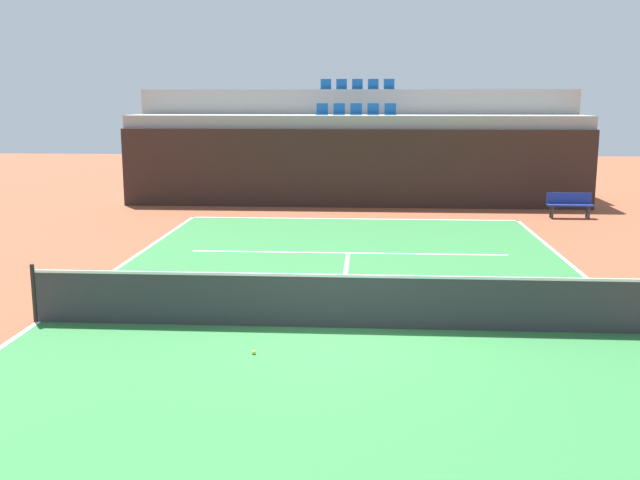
# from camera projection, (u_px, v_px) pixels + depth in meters

# --- Properties ---
(ground_plane) EXTENTS (80.00, 80.00, 0.00)m
(ground_plane) POSITION_uv_depth(u_px,v_px,m) (338.00, 328.00, 13.07)
(ground_plane) COLOR brown
(court_surface) EXTENTS (11.00, 24.00, 0.01)m
(court_surface) POSITION_uv_depth(u_px,v_px,m) (338.00, 328.00, 13.07)
(court_surface) COLOR #2D7238
(court_surface) RESTS_ON ground_plane
(baseline_far) EXTENTS (11.00, 0.10, 0.00)m
(baseline_far) POSITION_uv_depth(u_px,v_px,m) (353.00, 219.00, 24.77)
(baseline_far) COLOR white
(baseline_far) RESTS_ON court_surface
(sideline_left) EXTENTS (0.10, 24.00, 0.00)m
(sideline_left) POSITION_uv_depth(u_px,v_px,m) (39.00, 322.00, 13.41)
(sideline_left) COLOR white
(sideline_left) RESTS_ON court_surface
(service_line_far) EXTENTS (8.26, 0.10, 0.00)m
(service_line_far) POSITION_uv_depth(u_px,v_px,m) (348.00, 253.00, 19.33)
(service_line_far) COLOR white
(service_line_far) RESTS_ON court_surface
(centre_service_line) EXTENTS (0.10, 6.40, 0.00)m
(centre_service_line) POSITION_uv_depth(u_px,v_px,m) (344.00, 283.00, 16.20)
(centre_service_line) COLOR white
(centre_service_line) RESTS_ON court_surface
(back_wall) EXTENTS (17.40, 0.30, 2.88)m
(back_wall) POSITION_uv_depth(u_px,v_px,m) (355.00, 168.00, 27.24)
(back_wall) COLOR black
(back_wall) RESTS_ON ground_plane
(stands_tier_lower) EXTENTS (17.40, 2.40, 3.36)m
(stands_tier_lower) POSITION_uv_depth(u_px,v_px,m) (356.00, 159.00, 28.51)
(stands_tier_lower) COLOR #9E9E99
(stands_tier_lower) RESTS_ON ground_plane
(stands_tier_upper) EXTENTS (17.40, 2.40, 4.33)m
(stands_tier_upper) POSITION_uv_depth(u_px,v_px,m) (357.00, 143.00, 30.77)
(stands_tier_upper) COLOR #9E9E99
(stands_tier_upper) RESTS_ON ground_plane
(seating_row_lower) EXTENTS (3.05, 0.44, 0.44)m
(seating_row_lower) POSITION_uv_depth(u_px,v_px,m) (356.00, 112.00, 28.26)
(seating_row_lower) COLOR #145193
(seating_row_lower) RESTS_ON stands_tier_lower
(seating_row_upper) EXTENTS (3.05, 0.44, 0.44)m
(seating_row_upper) POSITION_uv_depth(u_px,v_px,m) (357.00, 87.00, 30.43)
(seating_row_upper) COLOR #145193
(seating_row_upper) RESTS_ON stands_tier_upper
(tennis_net) EXTENTS (11.08, 0.08, 1.07)m
(tennis_net) POSITION_uv_depth(u_px,v_px,m) (338.00, 300.00, 12.97)
(tennis_net) COLOR black
(tennis_net) RESTS_ON court_surface
(player_bench) EXTENTS (1.50, 0.40, 0.85)m
(player_bench) POSITION_uv_depth(u_px,v_px,m) (570.00, 203.00, 24.95)
(player_bench) COLOR navy
(player_bench) RESTS_ON ground_plane
(tennis_ball_0) EXTENTS (0.07, 0.07, 0.07)m
(tennis_ball_0) POSITION_uv_depth(u_px,v_px,m) (254.00, 352.00, 11.71)
(tennis_ball_0) COLOR #CCE033
(tennis_ball_0) RESTS_ON court_surface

